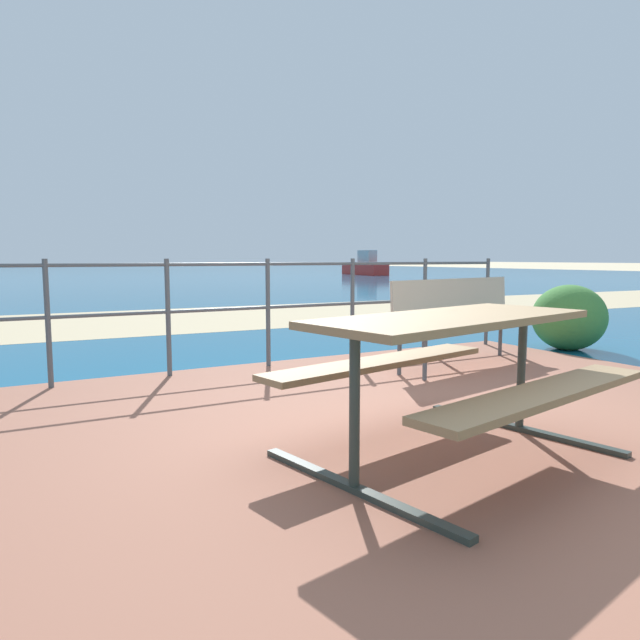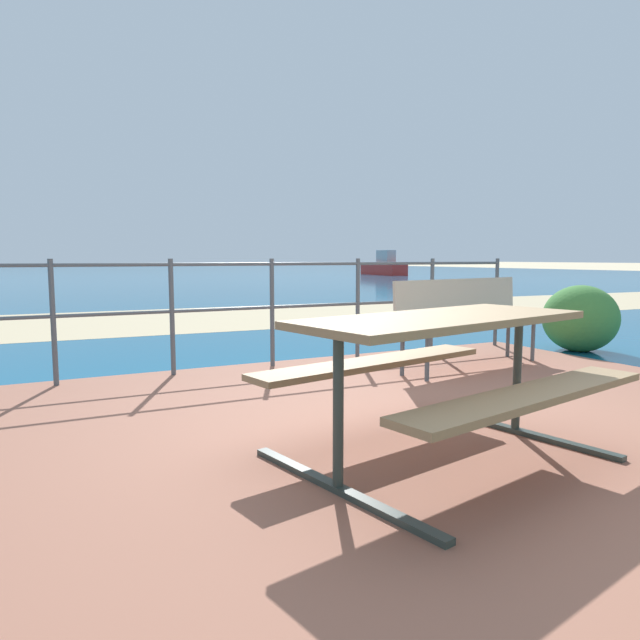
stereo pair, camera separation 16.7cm
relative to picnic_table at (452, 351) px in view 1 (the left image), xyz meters
The scene contains 9 objects.
ground_plane 0.81m from the picnic_table, 67.66° to the left, with size 240.00×240.00×0.00m, color beige.
patio_paving 0.79m from the picnic_table, 67.66° to the left, with size 6.40×5.20×0.06m, color #935B47.
sea_water 40.47m from the picnic_table, 89.73° to the left, with size 90.00×90.00×0.01m, color #145B84.
beach_strip 8.15m from the picnic_table, 88.66° to the left, with size 54.00×4.30×0.01m, color tan.
picnic_table is the anchor object (origin of this frame).
park_bench 2.72m from the picnic_table, 46.14° to the left, with size 1.84×0.74×0.87m.
railing_fence 2.86m from the picnic_table, 86.18° to the left, with size 5.94×0.04×1.07m.
shrub_right 4.60m from the picnic_table, 30.16° to the left, with size 0.88×0.88×0.81m, color #427F38.
boat_near 35.18m from the picnic_table, 57.41° to the left, with size 1.34×4.72×1.62m.
Camera 1 is at (-2.24, -2.73, 1.13)m, focal length 31.83 mm.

